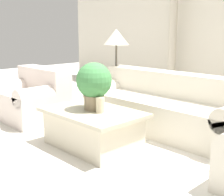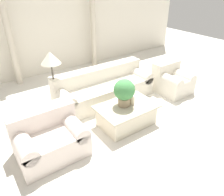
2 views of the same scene
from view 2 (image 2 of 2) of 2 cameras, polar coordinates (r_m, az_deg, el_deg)
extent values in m
plane|color=silver|center=(4.92, 1.88, -4.32)|extent=(16.00, 16.00, 0.00)
cube|color=silver|center=(7.09, -15.09, 19.29)|extent=(10.00, 0.06, 3.20)
cube|color=beige|center=(5.36, -1.87, 1.53)|extent=(2.43, 0.86, 0.45)
cube|color=beige|center=(5.40, -3.58, 6.36)|extent=(2.43, 0.30, 0.34)
cylinder|color=beige|center=(4.83, -12.61, 0.31)|extent=(0.28, 0.86, 0.28)
cylinder|color=beige|center=(5.87, 6.92, 6.22)|extent=(0.28, 0.86, 0.28)
cube|color=silver|center=(3.94, -15.67, -11.40)|extent=(1.13, 0.86, 0.45)
cube|color=silver|center=(3.93, -17.92, -4.73)|extent=(1.13, 0.30, 0.34)
cylinder|color=silver|center=(3.74, -22.24, -10.96)|extent=(0.28, 0.86, 0.28)
cylinder|color=silver|center=(3.92, -10.32, -6.90)|extent=(0.28, 0.86, 0.28)
cube|color=beige|center=(4.52, 3.77, -4.68)|extent=(1.05, 0.70, 0.41)
cube|color=#BCB398|center=(4.40, 3.86, -2.26)|extent=(1.19, 0.80, 0.04)
cylinder|color=#937F60|center=(4.37, 3.14, -0.90)|extent=(0.24, 0.24, 0.17)
sphere|color=#428447|center=(4.24, 3.23, 2.19)|extent=(0.42, 0.42, 0.42)
cylinder|color=beige|center=(4.42, 5.27, -0.50)|extent=(0.10, 0.10, 0.18)
cylinder|color=#4C473D|center=(5.22, -13.99, -2.94)|extent=(0.25, 0.25, 0.03)
cylinder|color=#4C473D|center=(4.95, -14.77, 2.64)|extent=(0.04, 0.04, 1.11)
cone|color=beige|center=(4.69, -15.83, 10.09)|extent=(0.42, 0.42, 0.25)
cylinder|color=beige|center=(6.51, -24.97, 13.20)|extent=(0.18, 0.18, 2.41)
cylinder|color=beige|center=(7.39, -4.88, 17.39)|extent=(0.18, 0.18, 2.41)
cube|color=beige|center=(5.99, 15.53, 3.51)|extent=(0.78, 0.87, 0.44)
cube|color=beige|center=(6.01, 13.99, 7.75)|extent=(0.78, 0.30, 0.32)
cylinder|color=beige|center=(5.74, 14.17, 4.69)|extent=(0.28, 0.87, 0.28)
cylinder|color=beige|center=(6.10, 17.31, 5.74)|extent=(0.28, 0.87, 0.28)
camera|label=1|loc=(5.33, 46.57, 5.47)|focal=50.00mm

